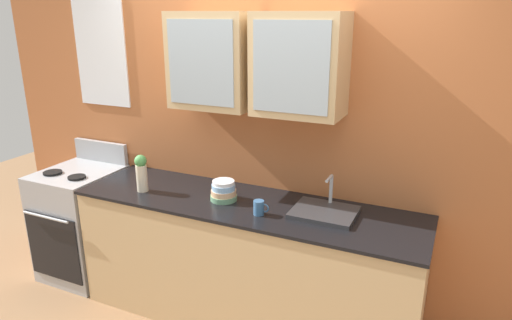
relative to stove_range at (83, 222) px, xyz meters
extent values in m
plane|color=#936B47|center=(1.54, 0.00, -0.47)|extent=(10.00, 10.00, 0.00)
cube|color=#B76638|center=(1.54, 0.38, 0.86)|extent=(4.85, 0.10, 2.66)
cube|color=tan|center=(1.23, 0.17, 1.39)|extent=(0.57, 0.34, 0.64)
cube|color=#9EADB7|center=(1.23, -0.01, 1.39)|extent=(0.48, 0.01, 0.55)
cube|color=tan|center=(1.86, 0.17, 1.39)|extent=(0.57, 0.34, 0.64)
cube|color=#9EADB7|center=(1.86, -0.01, 1.39)|extent=(0.48, 0.01, 0.55)
cube|color=white|center=(0.09, 0.33, 1.39)|extent=(0.51, 0.01, 0.87)
cube|color=tan|center=(1.54, 0.00, -0.02)|extent=(2.43, 0.65, 0.90)
cube|color=black|center=(1.54, 0.00, 0.45)|extent=(2.46, 0.67, 0.02)
cube|color=#ADAFB5|center=(0.00, 0.00, -0.01)|extent=(0.58, 0.64, 0.93)
cube|color=black|center=(0.00, -0.33, -0.08)|extent=(0.53, 0.01, 0.56)
cylinder|color=#ADAFB5|center=(0.00, -0.36, 0.20)|extent=(0.46, 0.02, 0.02)
cube|color=#ADAFB5|center=(0.00, 0.30, 0.55)|extent=(0.55, 0.04, 0.18)
cylinder|color=black|center=(-0.13, -0.12, 0.47)|extent=(0.15, 0.15, 0.02)
cylinder|color=black|center=(0.13, -0.12, 0.47)|extent=(0.14, 0.14, 0.02)
cube|color=#2D2D30|center=(2.09, 0.04, 0.47)|extent=(0.41, 0.34, 0.03)
cylinder|color=#ADAFB5|center=(2.09, 0.18, 0.58)|extent=(0.02, 0.02, 0.19)
cylinder|color=#ADAFB5|center=(2.09, 0.12, 0.68)|extent=(0.02, 0.12, 0.02)
cylinder|color=#669972|center=(1.39, -0.01, 0.48)|extent=(0.19, 0.19, 0.04)
cylinder|color=#E0AD7F|center=(1.39, -0.01, 0.51)|extent=(0.18, 0.18, 0.05)
cylinder|color=#8CB7E0|center=(1.39, -0.01, 0.55)|extent=(0.16, 0.16, 0.05)
cylinder|color=white|center=(1.39, -0.01, 0.58)|extent=(0.15, 0.15, 0.04)
cylinder|color=beige|center=(0.77, -0.11, 0.56)|extent=(0.08, 0.08, 0.20)
sphere|color=#4C994C|center=(0.77, -0.11, 0.69)|extent=(0.09, 0.09, 0.09)
cylinder|color=#38608C|center=(1.71, -0.13, 0.51)|extent=(0.07, 0.07, 0.10)
torus|color=#38608C|center=(1.75, -0.13, 0.51)|extent=(0.06, 0.01, 0.06)
camera|label=1|loc=(2.82, -2.59, 1.70)|focal=32.00mm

